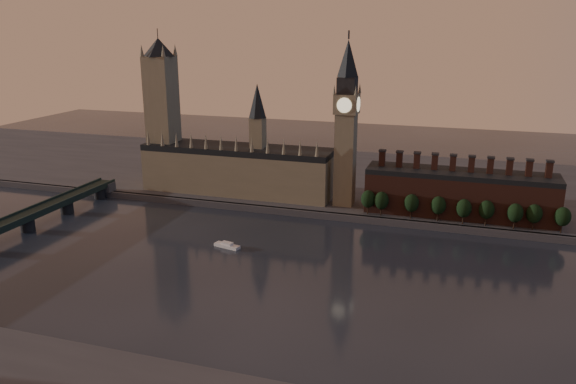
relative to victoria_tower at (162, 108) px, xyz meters
The scene contains 17 objects.
ground 176.40m from the victoria_tower, 43.78° to the right, with size 900.00×900.00×0.00m, color black.
north_bank 147.08m from the victoria_tower, 27.72° to the left, with size 900.00×182.00×4.00m.
palace_of_westminster 67.03m from the victoria_tower, ahead, with size 130.00×30.30×74.00m.
victoria_tower is the anchor object (origin of this frame).
big_ben 130.12m from the victoria_tower, ahead, with size 15.00×15.00×107.00m.
chimney_block 204.27m from the victoria_tower, ahead, with size 110.00×25.00×37.00m.
embankment_tree_0 156.06m from the victoria_tower, ahead, with size 8.60×8.60×14.88m.
embankment_tree_1 163.86m from the victoria_tower, ahead, with size 8.60×8.60×14.88m.
embankment_tree_2 180.60m from the victoria_tower, ahead, with size 8.60×8.60×14.88m.
embankment_tree_3 195.40m from the victoria_tower, ahead, with size 8.60×8.60×14.88m.
embankment_tree_4 209.27m from the victoria_tower, ahead, with size 8.60×8.60×14.88m.
embankment_tree_5 221.14m from the victoria_tower, ahead, with size 8.60×8.60×14.88m.
embankment_tree_6 235.95m from the victoria_tower, ahead, with size 8.60×8.60×14.88m.
embankment_tree_7 245.57m from the victoria_tower, ahead, with size 8.60×8.60×14.88m.
embankment_tree_8 259.63m from the victoria_tower, ahead, with size 8.60×8.60×14.88m.
westminster_bridge 133.21m from the victoria_tower, 106.56° to the right, with size 14.00×200.00×11.55m.
river_boat 133.81m from the victoria_tower, 45.69° to the right, with size 15.16×7.36×2.92m.
Camera 1 is at (79.43, -226.84, 112.56)m, focal length 35.00 mm.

